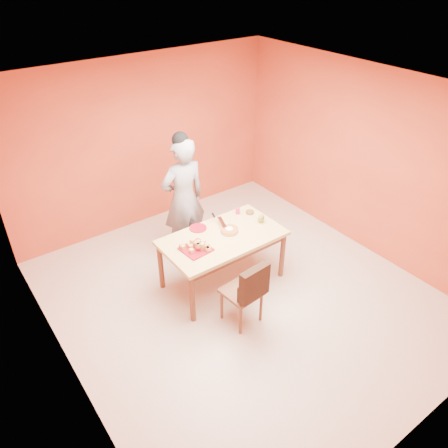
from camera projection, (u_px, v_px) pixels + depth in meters
floor at (241, 296)px, 5.87m from camera, size 5.00×5.00×0.00m
ceiling at (247, 96)px, 4.40m from camera, size 5.00×5.00×0.00m
wall_back at (145, 143)px, 6.83m from camera, size 4.50×0.00×4.50m
wall_left at (53, 285)px, 4.02m from camera, size 0.00×5.00×5.00m
wall_right at (367, 162)px, 6.25m from camera, size 0.00×5.00×5.00m
dining_table at (223, 242)px, 5.77m from camera, size 1.60×0.90×0.76m
dining_chair at (243, 291)px, 5.24m from camera, size 0.46×0.53×0.93m
pastry_pile at (196, 245)px, 5.44m from camera, size 0.30×0.30×0.10m
person at (184, 199)px, 6.21m from camera, size 0.69×0.46×1.85m
pastry_platter at (196, 249)px, 5.47m from camera, size 0.37×0.37×0.02m
red_dinner_plate at (198, 228)px, 5.87m from camera, size 0.26×0.26×0.01m
white_cake_plate at (229, 233)px, 5.78m from camera, size 0.38×0.38×0.01m
sponge_cake at (229, 231)px, 5.76m from camera, size 0.31×0.31×0.06m
cake_server at (222, 222)px, 5.87m from camera, size 0.15×0.29×0.01m
egg_ornament at (261, 218)px, 5.97m from camera, size 0.11×0.10×0.13m
magenta_glass at (238, 211)px, 6.17m from camera, size 0.07×0.07×0.09m
checker_tin at (250, 212)px, 6.20m from camera, size 0.15×0.15×0.03m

